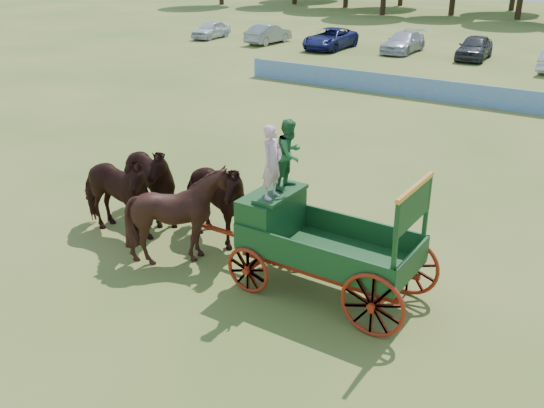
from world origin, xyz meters
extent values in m
plane|color=olive|center=(0.00, 0.00, 0.00)|extent=(160.00, 160.00, 0.00)
imported|color=black|center=(-4.88, -1.48, 1.20)|extent=(2.85, 1.31, 2.40)
imported|color=black|center=(-4.88, -0.38, 1.20)|extent=(3.06, 1.89, 2.40)
imported|color=black|center=(-2.48, -1.48, 1.20)|extent=(2.21, 1.97, 2.41)
imported|color=black|center=(-2.48, -0.38, 1.20)|extent=(3.06, 1.88, 2.40)
cube|color=#9B270F|center=(-0.28, -0.93, 0.60)|extent=(0.12, 2.00, 0.12)
cube|color=#9B270F|center=(2.72, -0.93, 0.60)|extent=(0.12, 2.00, 0.12)
cube|color=#9B270F|center=(1.22, -1.48, 0.72)|extent=(3.80, 0.10, 0.12)
cube|color=#9B270F|center=(1.22, -0.38, 0.72)|extent=(3.80, 0.10, 0.12)
cube|color=#9B270F|center=(-1.18, -0.93, 0.75)|extent=(2.80, 0.09, 0.09)
cube|color=#184925|center=(1.22, -0.93, 1.00)|extent=(3.80, 1.80, 0.10)
cube|color=#184925|center=(1.22, -1.81, 1.30)|extent=(3.80, 0.06, 0.55)
cube|color=#184925|center=(1.22, -0.05, 1.30)|extent=(3.80, 0.06, 0.55)
cube|color=#184925|center=(3.10, -0.93, 1.30)|extent=(0.06, 1.80, 0.55)
cube|color=#184925|center=(-0.28, -0.93, 1.55)|extent=(0.85, 1.70, 1.05)
cube|color=#184925|center=(-0.03, -0.93, 2.12)|extent=(0.55, 1.50, 0.08)
cube|color=#184925|center=(-0.66, -0.93, 1.35)|extent=(0.10, 1.60, 0.65)
cube|color=#184925|center=(-0.48, -0.93, 1.05)|extent=(0.55, 1.60, 0.06)
cube|color=#184925|center=(3.02, -1.73, 1.95)|extent=(0.08, 0.08, 1.80)
cube|color=#184925|center=(3.02, -0.13, 1.95)|extent=(0.08, 0.08, 1.80)
cube|color=#184925|center=(3.02, -0.93, 2.55)|extent=(0.07, 1.75, 0.75)
cube|color=orange|center=(3.02, -0.93, 2.95)|extent=(0.08, 1.80, 0.09)
cube|color=orange|center=(2.98, -0.93, 2.55)|extent=(0.02, 1.30, 0.12)
torus|color=#9B270F|center=(-0.28, -1.88, 0.55)|extent=(1.09, 0.09, 1.09)
torus|color=#9B270F|center=(-0.28, 0.02, 0.55)|extent=(1.09, 0.09, 1.09)
torus|color=#9B270F|center=(2.72, -1.88, 0.70)|extent=(1.39, 0.09, 1.39)
torus|color=#9B270F|center=(2.72, 0.02, 0.70)|extent=(1.39, 0.09, 1.39)
imported|color=beige|center=(-0.03, -1.28, 2.96)|extent=(0.38, 0.59, 1.61)
imported|color=#276A34|center=(-0.03, -0.58, 2.95)|extent=(0.60, 0.77, 1.58)
cube|color=#1F5FAA|center=(-1.00, 18.00, 0.53)|extent=(26.00, 0.08, 1.05)
imported|color=silver|center=(-26.00, 28.86, 0.70)|extent=(2.01, 4.24, 1.40)
imported|color=gray|center=(-20.47, 29.11, 0.73)|extent=(1.70, 4.49, 1.46)
imported|color=navy|center=(-15.13, 29.40, 0.75)|extent=(2.65, 5.47, 1.50)
imported|color=silver|center=(-10.02, 30.94, 0.72)|extent=(2.08, 4.96, 1.43)
imported|color=#333338|center=(-4.91, 30.89, 0.79)|extent=(2.27, 4.80, 1.59)
camera|label=1|loc=(6.65, -11.38, 7.21)|focal=40.00mm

